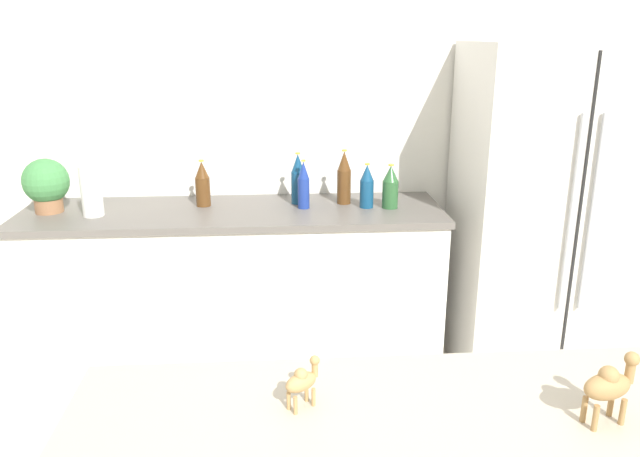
# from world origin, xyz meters

# --- Properties ---
(wall_back) EXTENTS (8.00, 0.06, 2.55)m
(wall_back) POSITION_xyz_m (0.00, 2.73, 1.27)
(wall_back) COLOR white
(wall_back) RESTS_ON ground_plane
(back_counter) EXTENTS (2.18, 0.63, 0.91)m
(back_counter) POSITION_xyz_m (-0.47, 2.40, 0.46)
(back_counter) COLOR white
(back_counter) RESTS_ON ground_plane
(refrigerator) EXTENTS (0.92, 0.69, 1.75)m
(refrigerator) POSITION_xyz_m (1.19, 2.35, 0.87)
(refrigerator) COLOR silver
(refrigerator) RESTS_ON ground_plane
(potted_plant) EXTENTS (0.23, 0.23, 0.28)m
(potted_plant) POSITION_xyz_m (-1.40, 2.41, 1.06)
(potted_plant) COLOR #9E6B47
(potted_plant) RESTS_ON back_counter
(paper_towel_roll) EXTENTS (0.10, 0.10, 0.26)m
(paper_towel_roll) POSITION_xyz_m (-1.16, 2.33, 1.04)
(paper_towel_roll) COLOR white
(paper_towel_roll) RESTS_ON back_counter
(back_bottle_0) EXTENTS (0.08, 0.08, 0.23)m
(back_bottle_0) POSITION_xyz_m (0.34, 2.37, 1.02)
(back_bottle_0) COLOR #2D6033
(back_bottle_0) RESTS_ON back_counter
(back_bottle_1) EXTENTS (0.07, 0.07, 0.29)m
(back_bottle_1) POSITION_xyz_m (0.11, 2.48, 1.05)
(back_bottle_1) COLOR brown
(back_bottle_1) RESTS_ON back_counter
(back_bottle_2) EXTENTS (0.08, 0.08, 0.25)m
(back_bottle_2) POSITION_xyz_m (-0.63, 2.48, 1.03)
(back_bottle_2) COLOR brown
(back_bottle_2) RESTS_ON back_counter
(back_bottle_3) EXTENTS (0.06, 0.06, 0.25)m
(back_bottle_3) POSITION_xyz_m (-0.10, 2.40, 1.03)
(back_bottle_3) COLOR navy
(back_bottle_3) RESTS_ON back_counter
(back_bottle_4) EXTENTS (0.07, 0.07, 0.27)m
(back_bottle_4) POSITION_xyz_m (-0.13, 2.50, 1.04)
(back_bottle_4) COLOR navy
(back_bottle_4) RESTS_ON back_counter
(back_bottle_5) EXTENTS (0.07, 0.07, 0.23)m
(back_bottle_5) POSITION_xyz_m (0.22, 2.39, 1.02)
(back_bottle_5) COLOR navy
(back_bottle_5) RESTS_ON back_counter
(camel_figurine) EXTENTS (0.09, 0.08, 0.11)m
(camel_figurine) POSITION_xyz_m (-0.20, 0.46, 1.06)
(camel_figurine) COLOR tan
(camel_figurine) RESTS_ON bar_counter
(camel_figurine_second) EXTENTS (0.13, 0.08, 0.16)m
(camel_figurine_second) POSITION_xyz_m (0.44, 0.36, 1.09)
(camel_figurine_second) COLOR #A87F4C
(camel_figurine_second) RESTS_ON bar_counter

